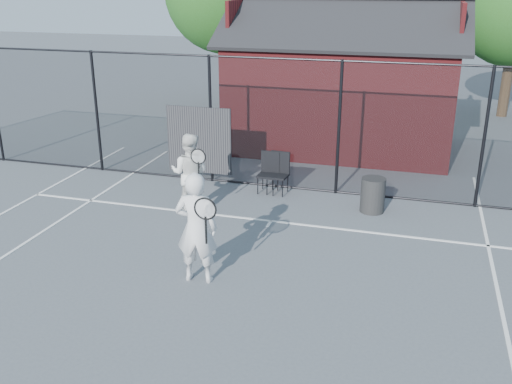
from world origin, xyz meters
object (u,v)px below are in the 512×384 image
(clubhouse, at_px, (342,91))
(player_front, at_px, (196,228))
(player_back, at_px, (190,173))
(waste_bin, at_px, (373,195))
(chair_right, at_px, (268,174))
(chair_left, at_px, (278,174))

(clubhouse, bearing_deg, player_front, -96.74)
(clubhouse, distance_m, player_back, 6.37)
(waste_bin, bearing_deg, clubhouse, 105.92)
(clubhouse, bearing_deg, chair_right, -102.80)
(player_back, relative_size, chair_left, 1.81)
(player_back, distance_m, chair_right, 2.00)
(chair_left, height_order, chair_right, chair_left)
(chair_left, relative_size, waste_bin, 1.26)
(chair_left, bearing_deg, clubhouse, 85.26)
(clubhouse, height_order, player_back, clubhouse)
(waste_bin, bearing_deg, chair_left, 167.04)
(chair_left, distance_m, waste_bin, 2.23)
(chair_right, bearing_deg, player_front, -87.63)
(player_front, height_order, player_back, player_front)
(player_front, bearing_deg, chair_left, 86.66)
(player_front, xyz_separation_m, chair_right, (0.02, 4.24, -0.47))
(player_back, height_order, waste_bin, player_back)
(player_front, distance_m, waste_bin, 4.49)
(clubhouse, bearing_deg, waste_bin, -74.08)
(player_front, bearing_deg, chair_right, 89.71)
(chair_left, bearing_deg, chair_right, -174.76)
(chair_right, relative_size, waste_bin, 1.24)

